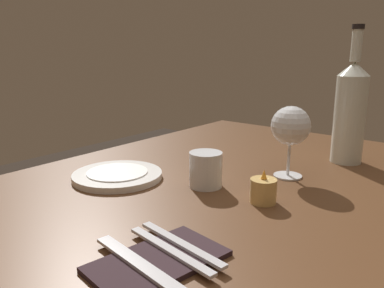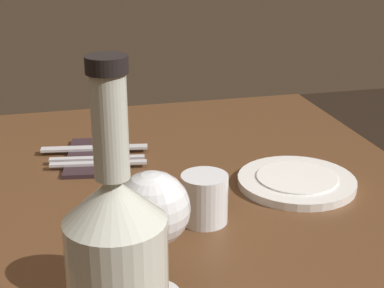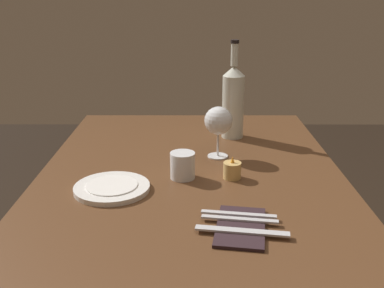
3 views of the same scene
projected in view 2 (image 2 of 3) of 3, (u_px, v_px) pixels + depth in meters
The scene contains 9 objects.
dining_table at pixel (194, 283), 0.91m from camera, with size 1.30×0.90×0.74m.
wine_glass_left at pixel (152, 211), 0.68m from camera, with size 0.09×0.09×0.17m.
water_tumbler at pixel (204, 201), 0.90m from camera, with size 0.07×0.07×0.08m.
votive_candle at pixel (111, 218), 0.87m from camera, with size 0.05×0.05×0.07m.
dinner_plate at pixel (296, 181), 1.03m from camera, with size 0.21×0.21×0.02m.
folded_napkin at pixel (96, 157), 1.14m from camera, with size 0.20×0.14×0.01m.
fork_inner at pixel (97, 158), 1.12m from camera, with size 0.04×0.18×0.00m.
fork_outer at pixel (98, 163), 1.09m from camera, with size 0.04×0.18×0.00m.
table_knife at pixel (95, 148), 1.17m from camera, with size 0.05×0.21×0.00m.
Camera 2 is at (-0.75, 0.19, 1.18)m, focal length 54.99 mm.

